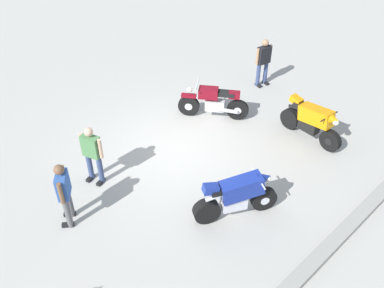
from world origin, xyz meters
TOP-DOWN VIEW (x-y plane):
  - ground_plane at (0.00, 0.00)m, footprint 40.00×40.00m
  - curb_edge at (0.00, 4.60)m, footprint 14.00×0.30m
  - motorcycle_blue_sportbike at (0.57, 2.61)m, footprint 1.82×1.09m
  - motorcycle_orange_sportbike at (-3.05, 2.12)m, footprint 0.70×1.96m
  - motorcycle_maroon_cruiser at (-1.87, -0.45)m, footprint 1.37×1.73m
  - person_in_green_shirt at (2.19, -0.51)m, footprint 0.43×0.61m
  - person_in_black_shirt at (-4.43, -0.70)m, footprint 0.63×0.38m
  - person_in_blue_shirt at (3.34, 0.22)m, footprint 0.50×0.56m

SIDE VIEW (x-z plane):
  - ground_plane at x=0.00m, z-range 0.00..0.00m
  - curb_edge at x=0.00m, z-range 0.00..0.15m
  - motorcycle_maroon_cruiser at x=-1.87m, z-range -0.02..1.06m
  - motorcycle_blue_sportbike at x=0.57m, z-range 0.02..1.17m
  - motorcycle_orange_sportbike at x=-3.05m, z-range 0.02..1.17m
  - person_in_green_shirt at x=2.19m, z-range 0.09..1.67m
  - person_in_black_shirt at x=-4.43m, z-range 0.10..1.70m
  - person_in_blue_shirt at x=3.34m, z-range 0.10..1.71m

